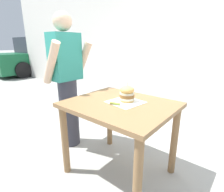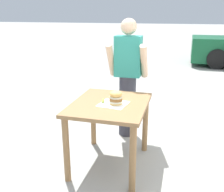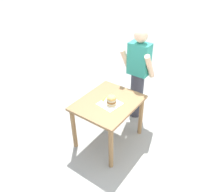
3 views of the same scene
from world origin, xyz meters
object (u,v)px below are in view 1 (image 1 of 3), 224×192
(diner_across_table, at_px, (67,81))
(parked_car_near_curb, at_px, (43,57))
(pickle_spear, at_px, (115,103))
(sandwich, at_px, (127,94))
(patio_table, at_px, (120,116))

(diner_across_table, relative_size, parked_car_near_curb, 0.40)
(pickle_spear, xyz_separation_m, parked_car_near_curb, (3.27, 7.07, -0.08))
(sandwich, bearing_deg, pickle_spear, 170.20)
(pickle_spear, xyz_separation_m, diner_across_table, (0.11, 0.86, 0.08))
(patio_table, distance_m, diner_across_table, 0.89)
(pickle_spear, relative_size, diner_across_table, 0.06)
(sandwich, xyz_separation_m, parked_car_near_curb, (3.11, 7.10, -0.14))
(patio_table, relative_size, pickle_spear, 10.15)
(diner_across_table, height_order, parked_car_near_curb, diner_across_table)
(patio_table, bearing_deg, diner_across_table, 88.17)
(sandwich, relative_size, parked_car_near_curb, 0.04)
(sandwich, xyz_separation_m, pickle_spear, (-0.16, 0.03, -0.06))
(patio_table, height_order, pickle_spear, pickle_spear)
(patio_table, height_order, diner_across_table, diner_across_table)
(patio_table, relative_size, diner_across_table, 0.59)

